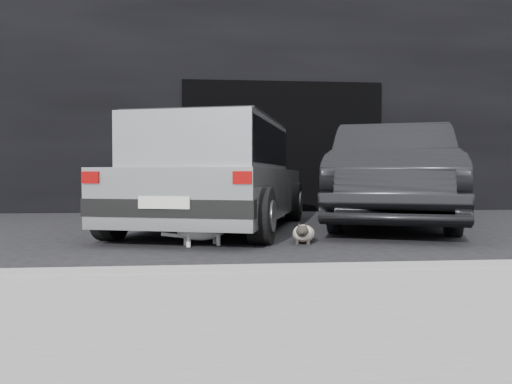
{
  "coord_description": "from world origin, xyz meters",
  "views": [
    {
      "loc": [
        -0.49,
        -5.91,
        0.74
      ],
      "look_at": [
        0.0,
        -0.74,
        0.56
      ],
      "focal_mm": 35.0,
      "sensor_mm": 36.0,
      "label": 1
    }
  ],
  "objects": [
    {
      "name": "silver_hatchback",
      "position": [
        -0.38,
        0.84,
        0.81
      ],
      "size": [
        2.86,
        4.35,
        1.48
      ],
      "rotation": [
        0.0,
        0.0,
        -0.29
      ],
      "color": "#A2A5A7",
      "rests_on": "ground"
    },
    {
      "name": "cat_white",
      "position": [
        -0.53,
        -0.67,
        0.18
      ],
      "size": [
        0.77,
        0.4,
        0.37
      ],
      "rotation": [
        0.0,
        0.0,
        -1.31
      ],
      "color": "silver",
      "rests_on": "ground"
    },
    {
      "name": "curb",
      "position": [
        1.0,
        -2.6,
        0.06
      ],
      "size": [
        18.0,
        0.25,
        0.12
      ],
      "primitive_type": "cube",
      "color": "gray",
      "rests_on": "ground"
    },
    {
      "name": "building_facade",
      "position": [
        1.0,
        6.0,
        2.5
      ],
      "size": [
        34.0,
        4.0,
        5.0
      ],
      "primitive_type": "cube",
      "color": "black",
      "rests_on": "ground"
    },
    {
      "name": "ground",
      "position": [
        0.0,
        0.0,
        0.0
      ],
      "size": [
        80.0,
        80.0,
        0.0
      ],
      "primitive_type": "plane",
      "color": "black",
      "rests_on": "ground"
    },
    {
      "name": "cat_siamese",
      "position": [
        0.52,
        -0.63,
        0.11
      ],
      "size": [
        0.34,
        0.69,
        0.24
      ],
      "rotation": [
        0.0,
        0.0,
        2.89
      ],
      "color": "beige",
      "rests_on": "ground"
    },
    {
      "name": "garage_opening",
      "position": [
        1.0,
        3.99,
        1.3
      ],
      "size": [
        4.0,
        0.1,
        2.6
      ],
      "primitive_type": "cube",
      "color": "black",
      "rests_on": "ground"
    },
    {
      "name": "second_car",
      "position": [
        2.25,
        1.29,
        0.76
      ],
      "size": [
        3.11,
        4.86,
        1.51
      ],
      "primitive_type": "imported",
      "rotation": [
        0.0,
        0.0,
        -0.36
      ],
      "color": "black",
      "rests_on": "ground"
    }
  ]
}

